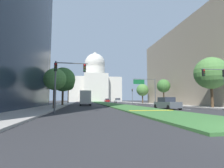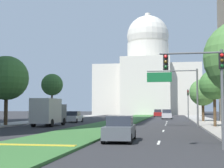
{
  "view_description": "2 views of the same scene",
  "coord_description": "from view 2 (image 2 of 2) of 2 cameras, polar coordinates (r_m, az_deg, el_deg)",
  "views": [
    {
      "loc": [
        -7.28,
        -5.52,
        1.35
      ],
      "look_at": [
        0.19,
        38.03,
        5.39
      ],
      "focal_mm": 26.9,
      "sensor_mm": 36.0,
      "label": 1
    },
    {
      "loc": [
        7.51,
        -6.07,
        2.18
      ],
      "look_at": [
        -2.66,
        52.3,
        6.18
      ],
      "focal_mm": 55.62,
      "sensor_mm": 36.0,
      "label": 2
    }
  ],
  "objects": [
    {
      "name": "street_tree_right_far",
      "position": [
        53.62,
        14.69,
        -1.37
      ],
      "size": [
        4.0,
        4.0,
        6.42
      ],
      "color": "#4C3823",
      "rests_on": "ground_plane"
    },
    {
      "name": "grass_median",
      "position": [
        53.3,
        1.79,
        -6.13
      ],
      "size": [
        5.48,
        93.31,
        0.14
      ],
      "primitive_type": "cube",
      "color": "#386B33",
      "rests_on": "ground_plane"
    },
    {
      "name": "sedan_distant",
      "position": [
        66.84,
        8.98,
        -4.97
      ],
      "size": [
        2.01,
        4.6,
        1.81
      ],
      "color": "#BCBCC1",
      "rests_on": "ground_plane"
    },
    {
      "name": "median_curb_nose",
      "position": [
        19.47,
        -13.05,
        -9.72
      ],
      "size": [
        4.93,
        0.5,
        0.04
      ],
      "primitive_type": "cube",
      "color": "gold",
      "rests_on": "grass_median"
    },
    {
      "name": "traffic_light_far_right",
      "position": [
        58.69,
        12.39,
        -2.67
      ],
      "size": [
        0.28,
        0.35,
        5.2
      ],
      "color": "#515456",
      "rests_on": "ground_plane"
    },
    {
      "name": "sedan_far_horizon",
      "position": [
        81.85,
        7.55,
        -4.79
      ],
      "size": [
        2.08,
        4.28,
        1.72
      ],
      "color": "maroon",
      "rests_on": "ground_plane"
    },
    {
      "name": "box_truck_delivery",
      "position": [
        41.39,
        -10.39,
        -4.5
      ],
      "size": [
        2.4,
        6.4,
        3.2
      ],
      "color": "#4C5156",
      "rests_on": "ground_plane"
    },
    {
      "name": "capitol_building",
      "position": [
        109.61,
        5.93,
        1.02
      ],
      "size": [
        31.78,
        24.14,
        32.32
      ],
      "color": "beige",
      "rests_on": "ground_plane"
    },
    {
      "name": "ground_plane",
      "position": [
        58.43,
        2.51,
        -6.0
      ],
      "size": [
        260.0,
        260.0,
        0.0
      ],
      "primitive_type": "plane",
      "color": "#2B2B2D"
    },
    {
      "name": "street_tree_right_mid",
      "position": [
        38.85,
        16.46,
        -0.16
      ],
      "size": [
        3.22,
        3.22,
        6.23
      ],
      "color": "#4C3823",
      "rests_on": "ground_plane"
    },
    {
      "name": "sidewalk_left",
      "position": [
        51.65,
        -13.07,
        -6.1
      ],
      "size": [
        4.0,
        93.31,
        0.15
      ],
      "primitive_type": "cube",
      "color": "#9E9991",
      "rests_on": "ground_plane"
    },
    {
      "name": "sidewalk_right",
      "position": [
        47.85,
        16.04,
        -6.24
      ],
      "size": [
        4.0,
        93.31,
        0.15
      ],
      "primitive_type": "cube",
      "color": "#9E9991",
      "rests_on": "ground_plane"
    },
    {
      "name": "street_tree_left_far",
      "position": [
        57.56,
        -9.82,
        -0.13
      ],
      "size": [
        3.57,
        3.57,
        7.68
      ],
      "color": "#4C3823",
      "rests_on": "ground_plane"
    },
    {
      "name": "overhead_guide_sign",
      "position": [
        39.62,
        10.75,
        -0.22
      ],
      "size": [
        5.69,
        0.2,
        6.5
      ],
      "color": "#515456",
      "rests_on": "ground_plane"
    },
    {
      "name": "sedan_midblock",
      "position": [
        50.78,
        -6.3,
        -5.43
      ],
      "size": [
        1.93,
        4.38,
        1.63
      ],
      "color": "silver",
      "rests_on": "ground_plane"
    },
    {
      "name": "sedan_lead_stopped",
      "position": [
        22.55,
        1.29,
        -7.44
      ],
      "size": [
        2.01,
        4.49,
        1.64
      ],
      "color": "#4C5156",
      "rests_on": "ground_plane"
    },
    {
      "name": "traffic_light_near_right",
      "position": [
        18.77,
        15.07,
        1.21
      ],
      "size": [
        3.34,
        0.35,
        5.2
      ],
      "color": "#515456",
      "rests_on": "ground_plane"
    },
    {
      "name": "lane_dashes_right",
      "position": [
        40.31,
        8.72,
        -6.92
      ],
      "size": [
        0.16,
        34.63,
        0.01
      ],
      "color": "silver",
      "rests_on": "ground_plane"
    },
    {
      "name": "street_tree_left_mid",
      "position": [
        42.44,
        -16.95,
        0.93
      ],
      "size": [
        5.19,
        5.19,
        8.22
      ],
      "color": "#4C3823",
      "rests_on": "ground_plane"
    }
  ]
}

